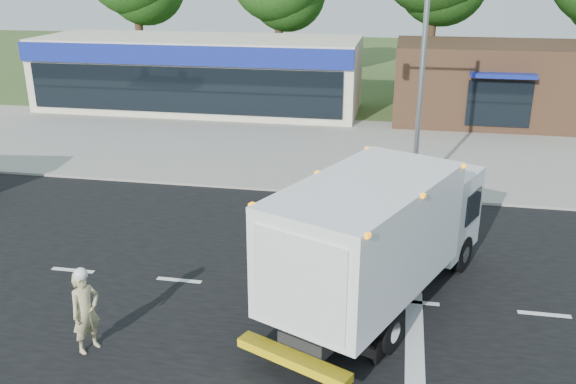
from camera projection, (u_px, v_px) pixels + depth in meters
name	position (u px, v px, depth m)	size (l,w,h in m)	color
ground	(293.00, 291.00, 15.31)	(120.00, 120.00, 0.00)	#385123
road_asphalt	(293.00, 291.00, 15.31)	(60.00, 14.00, 0.02)	black
sidewalk	(331.00, 183.00, 22.85)	(60.00, 2.40, 0.12)	gray
parking_apron	(346.00, 143.00, 28.21)	(60.00, 9.00, 0.02)	gray
lane_markings	(341.00, 325.00, 13.82)	(55.20, 7.00, 0.01)	silver
ems_box_truck	(382.00, 231.00, 14.03)	(5.26, 7.93, 3.39)	black
emergency_worker	(85.00, 311.00, 12.66)	(0.69, 0.79, 1.94)	tan
retail_strip_mall	(199.00, 73.00, 34.54)	(18.00, 6.20, 4.00)	beige
brown_storefront	(492.00, 82.00, 31.82)	(10.00, 6.70, 4.00)	#382316
traffic_signal_pole	(403.00, 55.00, 20.20)	(3.51, 0.25, 8.00)	gray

